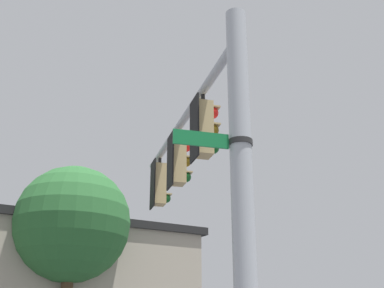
{
  "coord_description": "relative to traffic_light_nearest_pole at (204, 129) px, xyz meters",
  "views": [
    {
      "loc": [
        6.27,
        -2.47,
        2.0
      ],
      "look_at": [
        -2.55,
        -0.02,
        5.51
      ],
      "focal_mm": 46.5,
      "sensor_mm": 36.0,
      "label": 1
    }
  ],
  "objects": [
    {
      "name": "tree_by_storefront",
      "position": [
        -9.76,
        -1.9,
        0.08
      ],
      "size": [
        4.08,
        4.08,
        7.68
      ],
      "color": "#4C3823",
      "rests_on": "ground"
    },
    {
      "name": "signal_pole",
      "position": [
        1.8,
        -0.01,
        -2.12
      ],
      "size": [
        0.32,
        0.32,
        6.82
      ],
      "primitive_type": "cylinder",
      "color": "#ADB2B7",
      "rests_on": "ground"
    },
    {
      "name": "traffic_light_mid_inner",
      "position": [
        -1.88,
        -0.01,
        0.0
      ],
      "size": [
        0.54,
        0.49,
        1.31
      ],
      "color": "black"
    },
    {
      "name": "mast_arm",
      "position": [
        -1.45,
        -0.03,
        0.78
      ],
      "size": [
        6.49,
        0.21,
        0.16
      ],
      "primitive_type": "cylinder",
      "rotation": [
        0.0,
        1.57,
        3.15
      ],
      "color": "#ADB2B7"
    },
    {
      "name": "traffic_light_nearest_pole",
      "position": [
        0.0,
        0.0,
        0.0
      ],
      "size": [
        0.54,
        0.49,
        1.31
      ],
      "color": "black"
    },
    {
      "name": "street_name_sign",
      "position": [
        1.8,
        -0.22,
        -0.95
      ],
      "size": [
        0.36,
        1.18,
        0.22
      ],
      "color": "#147238"
    },
    {
      "name": "traffic_light_mid_outer",
      "position": [
        -3.76,
        -0.03,
        0.0
      ],
      "size": [
        0.54,
        0.49,
        1.31
      ],
      "color": "black"
    }
  ]
}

